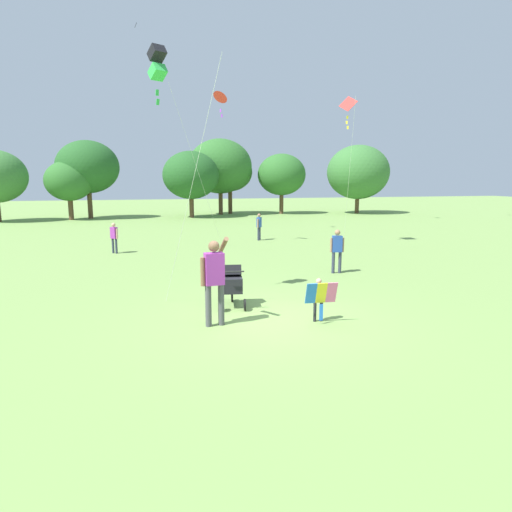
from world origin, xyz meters
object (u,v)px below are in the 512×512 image
Objects in this scene: person_adult_flyer at (214,275)px; stroller at (233,282)px; child_with_butterfly_kite at (319,296)px; kite_orange_delta at (348,110)px; person_red_shirt at (114,235)px; person_couple_left at (337,248)px; person_sitting_far at (259,225)px; kite_green_novelty at (220,99)px; kite_adult_black at (158,64)px.

person_adult_flyer is 1.70× the size of stroller.
kite_orange_delta is at bearing 62.26° from child_with_butterfly_kite.
person_couple_left reaches higher than person_red_shirt.
person_sitting_far is (4.19, 12.56, -0.30)m from person_adult_flyer.
kite_green_novelty reaches higher than child_with_butterfly_kite.
kite_green_novelty is (-0.17, 11.54, 5.96)m from child_with_butterfly_kite.
person_couple_left is at bearing 35.99° from stroller.
stroller is 0.87× the size of person_red_shirt.
stroller is 0.17× the size of kite_orange_delta.
kite_green_novelty is 5.09× the size of person_sitting_far.
kite_adult_black is 12.54m from person_sitting_far.
person_sitting_far is at bearing 31.95° from kite_green_novelty.
child_with_butterfly_kite is at bearing -98.70° from person_sitting_far.
child_with_butterfly_kite is at bearing -65.03° from person_red_shirt.
child_with_butterfly_kite is at bearing -46.21° from stroller.
stroller is at bearing 64.12° from person_adult_flyer.
person_couple_left is at bearing -38.66° from person_red_shirt.
child_with_butterfly_kite is at bearing -117.74° from kite_orange_delta.
person_adult_flyer reaches higher than child_with_butterfly_kite.
person_red_shirt is (-2.65, 10.13, -0.34)m from person_adult_flyer.
person_couple_left is (4.04, 2.94, 0.24)m from stroller.
kite_green_novelty is 9.38m from person_couple_left.
person_red_shirt is at bearing -166.85° from kite_green_novelty.
stroller is 5.40m from kite_adult_black.
person_couple_left is at bearing 42.29° from person_adult_flyer.
person_adult_flyer reaches higher than person_sitting_far.
person_adult_flyer is at bearing -137.71° from person_couple_left.
kite_adult_black reaches higher than person_red_shirt.
child_with_butterfly_kite is at bearing -38.82° from kite_adult_black.
person_red_shirt is (-3.29, 8.81, 0.15)m from stroller.
kite_orange_delta reaches higher than person_red_shirt.
kite_adult_black is 11.36m from kite_orange_delta.
person_adult_flyer is 5.19m from kite_adult_black.
person_red_shirt is 0.95× the size of person_sitting_far.
kite_adult_black is at bearing 150.57° from stroller.
kite_green_novelty reaches higher than person_red_shirt.
stroller is at bearing -98.09° from kite_green_novelty.
person_sitting_far is at bearing 71.57° from person_adult_flyer.
child_with_butterfly_kite is 0.75× the size of person_red_shirt.
kite_orange_delta is (7.53, 9.80, 4.97)m from person_adult_flyer.
kite_orange_delta is 5.26× the size of person_red_shirt.
kite_orange_delta reaches higher than person_adult_flyer.
person_sitting_far is at bearing 63.76° from kite_adult_black.
person_sitting_far is 8.31m from person_couple_left.
kite_orange_delta is at bearing 52.44° from person_adult_flyer.
stroller is 0.18× the size of kite_adult_black.
stroller reaches higher than child_with_butterfly_kite.
kite_green_novelty is (-5.48, 1.43, 0.48)m from kite_orange_delta.
child_with_butterfly_kite is 5.21m from person_couple_left.
person_couple_left is (7.34, -5.87, 0.10)m from person_red_shirt.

